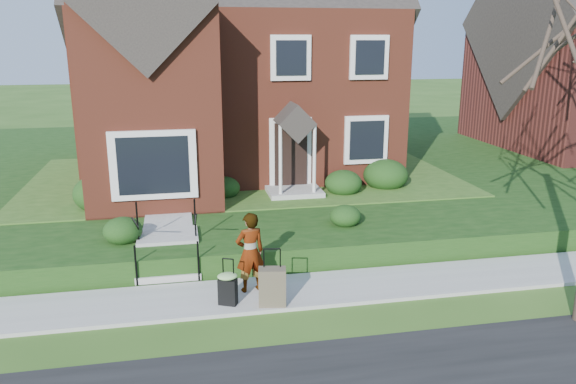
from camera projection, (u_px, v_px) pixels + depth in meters
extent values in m
plane|color=#2D5119|center=(291.00, 293.00, 11.71)|extent=(120.00, 120.00, 0.00)
cube|color=#9E9B93|center=(291.00, 292.00, 11.70)|extent=(60.00, 1.60, 0.08)
cube|color=#14350E|center=(334.00, 163.00, 22.69)|extent=(44.00, 20.00, 0.60)
cube|color=#9E9B93|center=(169.00, 204.00, 15.81)|extent=(1.20, 6.00, 0.06)
cube|color=brown|center=(236.00, 91.00, 20.31)|extent=(10.00, 8.00, 5.40)
cube|color=brown|center=(152.00, 109.00, 15.24)|extent=(3.60, 2.40, 5.40)
cube|color=silver|center=(154.00, 164.00, 14.50)|extent=(2.20, 0.30, 1.80)
cube|color=black|center=(291.00, 157.00, 17.12)|extent=(1.00, 0.12, 2.10)
cube|color=black|center=(366.00, 140.00, 17.46)|extent=(1.40, 0.10, 1.50)
cube|color=#9E9B93|center=(168.00, 277.00, 12.15)|extent=(1.40, 0.30, 0.15)
cube|color=#9E9B93|center=(168.00, 265.00, 12.40)|extent=(1.40, 0.30, 0.15)
cube|color=#9E9B93|center=(168.00, 254.00, 12.64)|extent=(1.40, 0.30, 0.15)
cube|color=#9E9B93|center=(168.00, 243.00, 12.88)|extent=(1.40, 0.30, 0.15)
cube|color=#9E9B93|center=(168.00, 235.00, 13.41)|extent=(1.40, 0.80, 0.15)
cylinder|color=black|center=(136.00, 266.00, 11.79)|extent=(0.04, 0.04, 0.90)
cylinder|color=black|center=(137.00, 221.00, 12.77)|extent=(0.04, 0.04, 0.90)
cylinder|color=black|center=(198.00, 261.00, 12.03)|extent=(0.04, 0.04, 0.90)
cylinder|color=black|center=(195.00, 218.00, 13.01)|extent=(0.04, 0.04, 0.90)
ellipsoid|color=black|center=(101.00, 189.00, 15.44)|extent=(1.54, 1.54, 1.08)
ellipsoid|color=black|center=(224.00, 186.00, 16.63)|extent=(0.95, 0.95, 0.67)
ellipsoid|color=black|center=(343.00, 180.00, 16.98)|extent=(1.13, 1.13, 0.79)
ellipsoid|color=black|center=(386.00, 172.00, 17.67)|extent=(1.41, 1.41, 0.99)
ellipsoid|color=black|center=(122.00, 228.00, 12.96)|extent=(0.90, 0.90, 0.63)
ellipsoid|color=black|center=(345.00, 214.00, 14.13)|extent=(0.79, 0.79, 0.56)
imported|color=#999999|center=(250.00, 252.00, 11.46)|extent=(0.70, 0.54, 1.69)
cube|color=black|center=(228.00, 292.00, 11.00)|extent=(0.41, 0.33, 0.53)
cylinder|color=black|center=(227.00, 260.00, 10.82)|extent=(0.21, 0.12, 0.03)
cylinder|color=black|center=(222.00, 270.00, 10.85)|extent=(0.02, 0.02, 0.40)
cylinder|color=black|center=(233.00, 269.00, 10.89)|extent=(0.02, 0.02, 0.40)
cylinder|color=black|center=(222.00, 303.00, 11.04)|extent=(0.06, 0.07, 0.06)
cylinder|color=black|center=(235.00, 302.00, 11.08)|extent=(0.06, 0.07, 0.06)
ellipsoid|color=#88BA6A|center=(227.00, 276.00, 10.91)|extent=(0.49, 0.46, 0.12)
cube|color=brown|center=(272.00, 287.00, 10.94)|extent=(0.57, 0.38, 0.76)
cylinder|color=black|center=(272.00, 251.00, 10.74)|extent=(0.32, 0.08, 0.03)
cylinder|color=black|center=(264.00, 260.00, 10.76)|extent=(0.02, 0.02, 0.37)
cylinder|color=black|center=(280.00, 259.00, 10.82)|extent=(0.02, 0.02, 0.37)
cylinder|color=black|center=(263.00, 304.00, 11.00)|extent=(0.05, 0.07, 0.06)
cylinder|color=black|center=(282.00, 302.00, 11.07)|extent=(0.05, 0.07, 0.06)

